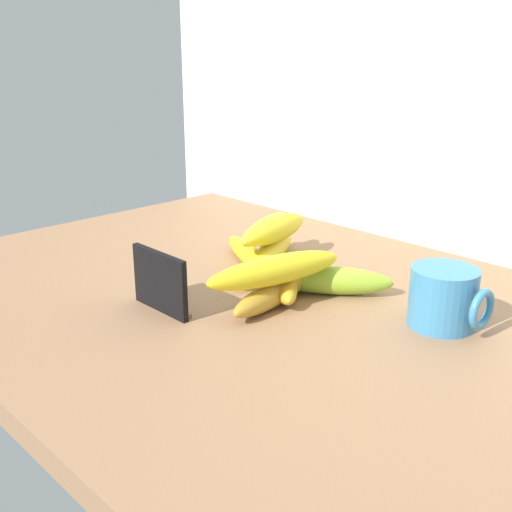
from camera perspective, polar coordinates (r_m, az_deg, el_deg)
counter_top at (r=90.41cm, az=0.13°, el=-4.70°), size 110.00×76.00×3.00cm
back_wall at (r=113.56cm, az=15.07°, el=16.92°), size 130.00×2.00×70.00cm
chalkboard_sign at (r=85.29cm, az=-8.68°, el=-2.53°), size 11.00×1.80×8.40cm
coffee_mug at (r=83.38cm, az=16.75°, el=-3.66°), size 10.06×8.56×7.72cm
banana_0 at (r=95.62cm, az=1.69°, el=-1.21°), size 4.80×16.44×3.69cm
banana_1 at (r=102.56cm, az=-0.61°, el=0.08°), size 19.78×11.45×3.25cm
banana_2 at (r=86.65cm, az=1.48°, el=-3.42°), size 6.97×18.68×3.60cm
banana_3 at (r=91.29cm, az=2.37°, el=-2.16°), size 15.26×13.59×3.85cm
banana_4 at (r=91.28cm, az=6.46°, el=-2.16°), size 17.64×14.72×4.17cm
banana_5 at (r=104.61cm, az=1.56°, el=0.59°), size 11.55×18.04×3.70cm
banana_6 at (r=103.06cm, az=0.98°, el=2.47°), size 9.61×17.49×3.72cm
banana_7 at (r=102.29cm, az=1.82°, el=2.45°), size 6.92×16.20×4.12cm
banana_8 at (r=84.37cm, az=1.77°, el=-1.27°), size 8.40×21.23×4.04cm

